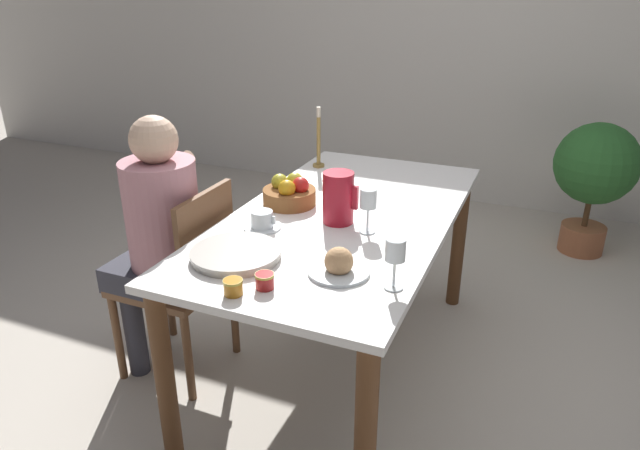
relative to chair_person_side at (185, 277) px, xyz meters
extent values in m
plane|color=beige|center=(0.62, 0.28, -0.48)|extent=(20.00, 20.00, 0.00)
cube|color=silver|center=(0.62, 2.72, 0.82)|extent=(10.00, 0.06, 2.60)
cube|color=white|center=(0.62, 0.28, 0.27)|extent=(0.86, 1.66, 0.03)
cylinder|color=brown|center=(0.25, -0.49, -0.11)|extent=(0.07, 0.07, 0.73)
cylinder|color=brown|center=(0.99, -0.49, -0.11)|extent=(0.07, 0.07, 0.73)
cylinder|color=brown|center=(0.25, 1.05, -0.11)|extent=(0.07, 0.07, 0.73)
cylinder|color=brown|center=(0.99, 1.05, -0.11)|extent=(0.07, 0.07, 0.73)
cylinder|color=brown|center=(-0.26, -0.18, -0.27)|extent=(0.04, 0.04, 0.42)
cylinder|color=brown|center=(-0.26, 0.18, -0.27)|extent=(0.04, 0.04, 0.42)
cylinder|color=brown|center=(0.11, -0.18, -0.27)|extent=(0.04, 0.04, 0.42)
cylinder|color=brown|center=(0.11, 0.18, -0.27)|extent=(0.04, 0.04, 0.42)
cube|color=brown|center=(-0.07, 0.00, -0.04)|extent=(0.42, 0.42, 0.03)
cube|color=brown|center=(0.13, 0.00, 0.19)|extent=(0.03, 0.39, 0.43)
cylinder|color=#33333D|center=(-0.22, -0.12, -0.25)|extent=(0.09, 0.09, 0.45)
cylinder|color=#33333D|center=(-0.22, 0.04, -0.25)|extent=(0.09, 0.09, 0.45)
cube|color=#33333D|center=(-0.14, -0.04, 0.02)|extent=(0.30, 0.34, 0.11)
cylinder|color=#B77A84|center=(-0.05, -0.04, 0.30)|extent=(0.30, 0.30, 0.46)
sphere|color=#D6AD8E|center=(-0.05, -0.04, 0.61)|extent=(0.19, 0.19, 0.19)
cylinder|color=#D6AD8E|center=(-0.15, 0.17, 0.41)|extent=(0.25, 0.06, 0.20)
cylinder|color=#A31423|center=(0.63, 0.19, 0.39)|extent=(0.12, 0.12, 0.21)
cube|color=#A31423|center=(0.70, 0.19, 0.40)|extent=(0.02, 0.02, 0.09)
cone|color=#A31423|center=(0.58, 0.19, 0.47)|extent=(0.04, 0.04, 0.04)
cylinder|color=white|center=(0.77, 0.14, 0.29)|extent=(0.06, 0.06, 0.00)
cylinder|color=white|center=(0.77, 0.14, 0.34)|extent=(0.01, 0.01, 0.10)
cylinder|color=white|center=(0.77, 0.14, 0.43)|extent=(0.06, 0.06, 0.07)
cylinder|color=white|center=(0.98, -0.23, 0.29)|extent=(0.06, 0.06, 0.00)
cylinder|color=white|center=(0.98, -0.23, 0.34)|extent=(0.01, 0.01, 0.09)
cylinder|color=white|center=(0.98, -0.23, 0.42)|extent=(0.06, 0.06, 0.07)
cylinder|color=gold|center=(0.98, -0.23, 0.41)|extent=(0.05, 0.05, 0.04)
cylinder|color=silver|center=(0.38, 0.02, 0.29)|extent=(0.15, 0.15, 0.01)
cylinder|color=silver|center=(0.38, 0.02, 0.33)|extent=(0.09, 0.09, 0.06)
cube|color=silver|center=(0.43, 0.02, 0.33)|extent=(0.01, 0.01, 0.03)
cylinder|color=#B7B2A8|center=(0.42, -0.25, 0.30)|extent=(0.31, 0.31, 0.02)
cylinder|color=#B7B2A8|center=(0.42, -0.25, 0.31)|extent=(0.32, 0.32, 0.01)
cylinder|color=silver|center=(0.79, -0.21, 0.29)|extent=(0.21, 0.21, 0.01)
sphere|color=tan|center=(0.79, -0.21, 0.33)|extent=(0.10, 0.10, 0.10)
cylinder|color=#C67A1E|center=(0.54, -0.47, 0.31)|extent=(0.06, 0.06, 0.05)
cylinder|color=gold|center=(0.54, -0.47, 0.33)|extent=(0.06, 0.06, 0.01)
cylinder|color=#A81E1E|center=(0.61, -0.39, 0.31)|extent=(0.06, 0.06, 0.05)
cylinder|color=gold|center=(0.61, -0.39, 0.33)|extent=(0.06, 0.06, 0.01)
cylinder|color=brown|center=(0.37, 0.29, 0.32)|extent=(0.23, 0.23, 0.07)
sphere|color=red|center=(0.42, 0.30, 0.38)|extent=(0.07, 0.07, 0.07)
sphere|color=gold|center=(0.37, 0.34, 0.38)|extent=(0.07, 0.07, 0.07)
sphere|color=gold|center=(0.32, 0.30, 0.38)|extent=(0.07, 0.07, 0.07)
sphere|color=gold|center=(0.38, 0.24, 0.38)|extent=(0.07, 0.07, 0.07)
cylinder|color=olive|center=(0.27, 0.83, 0.30)|extent=(0.06, 0.06, 0.01)
cylinder|color=olive|center=(0.27, 0.83, 0.42)|extent=(0.02, 0.02, 0.25)
cylinder|color=beige|center=(0.27, 0.83, 0.57)|extent=(0.02, 0.02, 0.05)
cylinder|color=#A8603D|center=(1.64, 2.04, -0.39)|extent=(0.28, 0.28, 0.18)
cylinder|color=brown|center=(1.64, 2.04, -0.19)|extent=(0.04, 0.04, 0.20)
sphere|color=#2D6B2D|center=(1.64, 2.04, 0.12)|extent=(0.51, 0.51, 0.51)
camera|label=1|loc=(1.38, -1.77, 1.19)|focal=32.00mm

